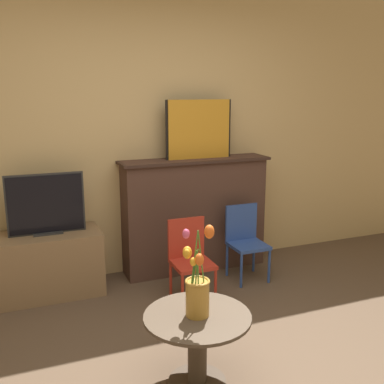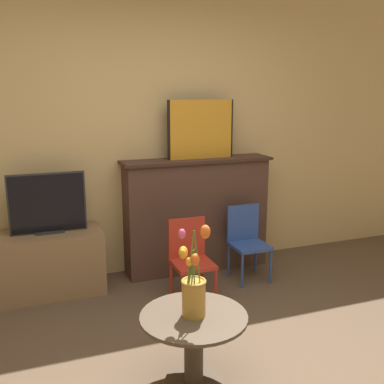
{
  "view_description": "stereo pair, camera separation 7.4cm",
  "coord_description": "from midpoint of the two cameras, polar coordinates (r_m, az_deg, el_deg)",
  "views": [
    {
      "loc": [
        -1.06,
        -1.94,
        1.72
      ],
      "look_at": [
        0.18,
        1.18,
        0.96
      ],
      "focal_mm": 42.0,
      "sensor_mm": 36.0,
      "label": 1
    },
    {
      "loc": [
        -0.99,
        -1.97,
        1.72
      ],
      "look_at": [
        0.18,
        1.18,
        0.96
      ],
      "focal_mm": 42.0,
      "sensor_mm": 36.0,
      "label": 2
    }
  ],
  "objects": [
    {
      "name": "vase_tulips",
      "position": [
        2.62,
        1.02,
        -12.16
      ],
      "size": [
        0.17,
        0.17,
        0.55
      ],
      "color": "#B78433",
      "rests_on": "side_table"
    },
    {
      "name": "tv_monitor",
      "position": [
        3.93,
        -17.36,
        -1.47
      ],
      "size": [
        0.63,
        0.12,
        0.51
      ],
      "color": "#2D2D2D",
      "rests_on": "tv_stand"
    },
    {
      "name": "fireplace_mantel",
      "position": [
        4.35,
        1.06,
        -2.69
      ],
      "size": [
        1.44,
        0.35,
        1.09
      ],
      "color": "#4C3328",
      "rests_on": "ground"
    },
    {
      "name": "painting",
      "position": [
        4.23,
        1.65,
        7.95
      ],
      "size": [
        0.65,
        0.03,
        0.55
      ],
      "color": "black",
      "rests_on": "fireplace_mantel"
    },
    {
      "name": "chair_blue",
      "position": [
        4.21,
        7.48,
        -5.83
      ],
      "size": [
        0.32,
        0.32,
        0.68
      ],
      "color": "#2D4C99",
      "rests_on": "ground"
    },
    {
      "name": "side_table",
      "position": [
        2.78,
        1.02,
        -18.14
      ],
      "size": [
        0.63,
        0.63,
        0.45
      ],
      "color": "#4C3D2D",
      "rests_on": "ground"
    },
    {
      "name": "wall_back",
      "position": [
        4.23,
        -6.33,
        7.68
      ],
      "size": [
        8.0,
        0.06,
        2.7
      ],
      "color": "tan",
      "rests_on": "ground"
    },
    {
      "name": "chair_red",
      "position": [
        3.76,
        0.36,
        -8.04
      ],
      "size": [
        0.32,
        0.32,
        0.68
      ],
      "color": "#B22D1E",
      "rests_on": "ground"
    },
    {
      "name": "tv_stand",
      "position": [
        4.08,
        -16.86,
        -8.59
      ],
      "size": [
        0.86,
        0.45,
        0.54
      ],
      "color": "olive",
      "rests_on": "ground"
    }
  ]
}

